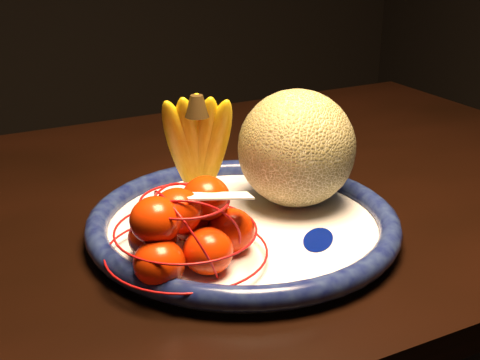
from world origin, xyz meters
name	(u,v)px	position (x,y,z in m)	size (l,w,h in m)	color
dining_table	(196,243)	(0.09, -0.07, 0.62)	(1.45, 0.94, 0.69)	black
fruit_bowl	(243,224)	(0.10, -0.21, 0.71)	(0.39, 0.39, 0.03)	white
cantaloupe	(296,148)	(0.19, -0.18, 0.78)	(0.15, 0.15, 0.15)	olive
banana_bunch	(198,145)	(0.07, -0.15, 0.80)	(0.11, 0.11, 0.17)	yellow
mandarin_bag	(186,230)	(0.01, -0.27, 0.75)	(0.22, 0.22, 0.11)	#F22A07
price_tag	(219,196)	(0.04, -0.29, 0.79)	(0.07, 0.03, 0.00)	white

